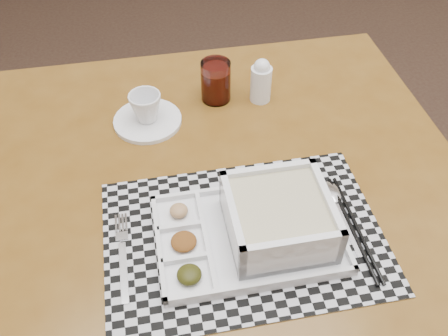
{
  "coord_description": "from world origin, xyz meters",
  "views": [
    {
      "loc": [
        -0.88,
        -0.58,
        1.46
      ],
      "look_at": [
        -0.77,
        0.03,
        0.83
      ],
      "focal_mm": 40.0,
      "sensor_mm": 36.0,
      "label": 1
    }
  ],
  "objects_px": {
    "cup": "(146,107)",
    "juice_glass": "(216,83)",
    "serving_tray": "(268,224)",
    "dining_table": "(223,215)",
    "creamer_bottle": "(261,81)"
  },
  "relations": [
    {
      "from": "cup",
      "to": "juice_glass",
      "type": "height_order",
      "value": "juice_glass"
    },
    {
      "from": "serving_tray",
      "to": "dining_table",
      "type": "bearing_deg",
      "value": 115.13
    },
    {
      "from": "juice_glass",
      "to": "creamer_bottle",
      "type": "bearing_deg",
      "value": -11.27
    },
    {
      "from": "dining_table",
      "to": "serving_tray",
      "type": "bearing_deg",
      "value": -64.87
    },
    {
      "from": "serving_tray",
      "to": "cup",
      "type": "relative_size",
      "value": 4.59
    },
    {
      "from": "dining_table",
      "to": "juice_glass",
      "type": "relative_size",
      "value": 10.38
    },
    {
      "from": "serving_tray",
      "to": "juice_glass",
      "type": "distance_m",
      "value": 0.41
    },
    {
      "from": "dining_table",
      "to": "creamer_bottle",
      "type": "relative_size",
      "value": 9.36
    },
    {
      "from": "creamer_bottle",
      "to": "dining_table",
      "type": "bearing_deg",
      "value": -116.47
    },
    {
      "from": "juice_glass",
      "to": "dining_table",
      "type": "bearing_deg",
      "value": -96.49
    },
    {
      "from": "serving_tray",
      "to": "creamer_bottle",
      "type": "bearing_deg",
      "value": 79.02
    },
    {
      "from": "serving_tray",
      "to": "juice_glass",
      "type": "bearing_deg",
      "value": 93.46
    },
    {
      "from": "serving_tray",
      "to": "cup",
      "type": "xyz_separation_m",
      "value": [
        -0.19,
        0.35,
        0.01
      ]
    },
    {
      "from": "serving_tray",
      "to": "creamer_bottle",
      "type": "xyz_separation_m",
      "value": [
        0.08,
        0.39,
        0.01
      ]
    },
    {
      "from": "serving_tray",
      "to": "juice_glass",
      "type": "xyz_separation_m",
      "value": [
        -0.02,
        0.41,
        0.01
      ]
    }
  ]
}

